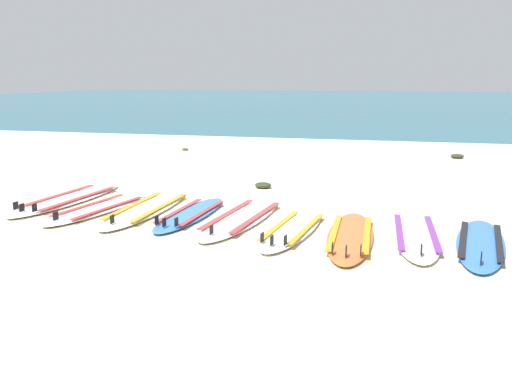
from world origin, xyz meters
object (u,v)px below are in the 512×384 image
object	(u,v)px
surfboard_6	(350,236)
surfboard_7	(416,235)
surfboard_3	(191,214)
surfboard_1	(99,209)
surfboard_8	(480,243)
surfboard_0	(69,199)
surfboard_2	(147,208)
surfboard_4	(242,218)
surfboard_5	(293,229)

from	to	relation	value
surfboard_6	surfboard_7	size ratio (longest dim) A/B	1.00
surfboard_3	surfboard_7	distance (m)	3.01
surfboard_1	surfboard_8	size ratio (longest dim) A/B	1.00
surfboard_0	surfboard_2	bearing A→B (deg)	-9.89
surfboard_3	surfboard_7	xyz separation A→B (m)	(3.00, -0.28, -0.00)
surfboard_0	surfboard_1	world-z (taller)	same
surfboard_6	surfboard_7	xyz separation A→B (m)	(0.77, 0.23, -0.00)
surfboard_0	surfboard_7	xyz separation A→B (m)	(5.18, -0.68, -0.00)
surfboard_6	surfboard_7	bearing A→B (deg)	16.86
surfboard_7	surfboard_4	bearing A→B (deg)	173.57
surfboard_6	surfboard_1	bearing A→B (deg)	172.44
surfboard_3	surfboard_5	size ratio (longest dim) A/B	0.99
surfboard_1	surfboard_3	bearing A→B (deg)	1.37
surfboard_4	surfboard_8	size ratio (longest dim) A/B	1.13
surfboard_6	surfboard_7	world-z (taller)	same
surfboard_3	surfboard_6	distance (m)	2.29
surfboard_0	surfboard_1	distance (m)	0.89
surfboard_3	surfboard_4	distance (m)	0.75
surfboard_0	surfboard_4	bearing A→B (deg)	-8.33
surfboard_4	surfboard_5	xyz separation A→B (m)	(0.77, -0.38, 0.00)
surfboard_3	surfboard_7	size ratio (longest dim) A/B	0.94
surfboard_1	surfboard_5	distance (m)	2.94
surfboard_1	surfboard_8	bearing A→B (deg)	-4.67
surfboard_0	surfboard_5	distance (m)	3.78
surfboard_7	surfboard_2	bearing A→B (deg)	173.43
surfboard_5	surfboard_6	world-z (taller)	same
surfboard_6	surfboard_7	distance (m)	0.80
surfboard_3	surfboard_2	bearing A→B (deg)	168.70
surfboard_5	surfboard_8	world-z (taller)	same
surfboard_2	surfboard_1	bearing A→B (deg)	-164.97
surfboard_7	surfboard_8	size ratio (longest dim) A/B	1.01
surfboard_3	surfboard_5	world-z (taller)	same
surfboard_5	surfboard_7	bearing A→B (deg)	4.74
surfboard_4	surfboard_6	xyz separation A→B (m)	(1.48, -0.49, 0.00)
surfboard_8	surfboard_4	bearing A→B (deg)	171.90
surfboard_2	surfboard_5	distance (m)	2.31
surfboard_1	surfboard_4	distance (m)	2.15
surfboard_4	surfboard_6	distance (m)	1.56
surfboard_2	surfboard_4	bearing A→B (deg)	-6.80
surfboard_0	surfboard_5	xyz separation A→B (m)	(3.70, -0.81, 0.00)
surfboard_2	surfboard_8	bearing A→B (deg)	-7.67
surfboard_5	surfboard_6	size ratio (longest dim) A/B	0.95
surfboard_2	surfboard_8	world-z (taller)	same
surfboard_2	surfboard_4	size ratio (longest dim) A/B	1.01
surfboard_6	surfboard_4	bearing A→B (deg)	161.88
surfboard_2	surfboard_6	distance (m)	3.04
surfboard_2	surfboard_3	distance (m)	0.75
surfboard_1	surfboard_5	world-z (taller)	same
surfboard_5	surfboard_6	distance (m)	0.73
surfboard_0	surfboard_4	xyz separation A→B (m)	(2.93, -0.43, -0.00)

